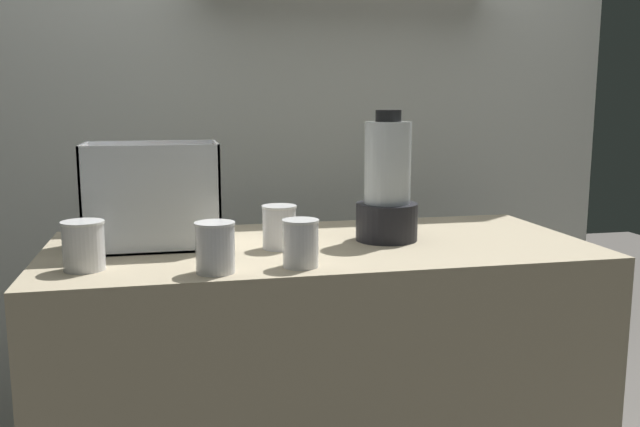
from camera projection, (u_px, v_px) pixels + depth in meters
name	position (u px, v px, depth m)	size (l,w,h in m)	color
counter	(320.00, 405.00, 1.83)	(1.40, 0.64, 0.90)	tan
back_wall_unit	(276.00, 102.00, 2.44)	(2.60, 0.24, 2.50)	silver
carrot_display_bin	(153.00, 214.00, 1.72)	(0.33, 0.21, 0.27)	white
blender_pitcher	(387.00, 189.00, 1.78)	(0.16, 0.16, 0.35)	black
juice_cup_beet_far_left	(84.00, 248.00, 1.48)	(0.09, 0.09, 0.11)	white
juice_cup_mango_left	(215.00, 250.00, 1.45)	(0.09, 0.09, 0.11)	white
juice_cup_mango_middle	(279.00, 230.00, 1.69)	(0.09, 0.09, 0.11)	white
juice_cup_carrot_right	(301.00, 246.00, 1.51)	(0.08, 0.08, 0.11)	white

